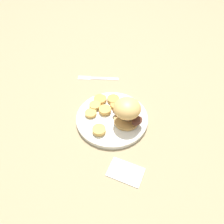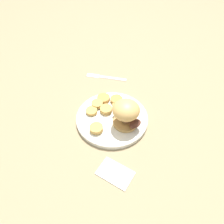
# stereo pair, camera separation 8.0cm
# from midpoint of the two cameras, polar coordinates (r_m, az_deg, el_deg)

# --- Properties ---
(ground_plane) EXTENTS (4.00, 4.00, 0.00)m
(ground_plane) POSITION_cam_midpoint_polar(r_m,az_deg,el_deg) (0.83, -2.75, -2.18)
(ground_plane) COLOR #937F5B
(dinner_plate) EXTENTS (0.27, 0.27, 0.02)m
(dinner_plate) POSITION_cam_midpoint_polar(r_m,az_deg,el_deg) (0.82, -2.77, -1.71)
(dinner_plate) COLOR white
(dinner_plate) RESTS_ON ground_plane
(sandwich) EXTENTS (0.10, 0.13, 0.10)m
(sandwich) POSITION_cam_midpoint_polar(r_m,az_deg,el_deg) (0.75, 1.00, 0.15)
(sandwich) COLOR tan
(sandwich) RESTS_ON dinner_plate
(potato_round_0) EXTENTS (0.05, 0.05, 0.02)m
(potato_round_0) POSITION_cam_midpoint_polar(r_m,az_deg,el_deg) (0.77, -6.39, -4.89)
(potato_round_0) COLOR tan
(potato_round_0) RESTS_ON dinner_plate
(potato_round_1) EXTENTS (0.04, 0.04, 0.01)m
(potato_round_1) POSITION_cam_midpoint_polar(r_m,az_deg,el_deg) (0.82, -8.34, -0.49)
(potato_round_1) COLOR tan
(potato_round_1) RESTS_ON dinner_plate
(potato_round_2) EXTENTS (0.05, 0.05, 0.01)m
(potato_round_2) POSITION_cam_midpoint_polar(r_m,az_deg,el_deg) (0.87, -2.29, 3.19)
(potato_round_2) COLOR #BC8942
(potato_round_2) RESTS_ON dinner_plate
(potato_round_3) EXTENTS (0.04, 0.04, 0.02)m
(potato_round_3) POSITION_cam_midpoint_polar(r_m,az_deg,el_deg) (0.85, -7.15, 1.51)
(potato_round_3) COLOR tan
(potato_round_3) RESTS_ON dinner_plate
(potato_round_4) EXTENTS (0.05, 0.05, 0.02)m
(potato_round_4) POSITION_cam_midpoint_polar(r_m,az_deg,el_deg) (0.83, -4.66, 0.31)
(potato_round_4) COLOR tan
(potato_round_4) RESTS_ON dinner_plate
(potato_round_5) EXTENTS (0.05, 0.05, 0.01)m
(potato_round_5) POSITION_cam_midpoint_polar(r_m,az_deg,el_deg) (0.87, -5.73, 3.19)
(potato_round_5) COLOR #BC8942
(potato_round_5) RESTS_ON dinner_plate
(potato_round_6) EXTENTS (0.05, 0.05, 0.01)m
(potato_round_6) POSITION_cam_midpoint_polar(r_m,az_deg,el_deg) (0.85, -1.29, 1.78)
(potato_round_6) COLOR #BC8942
(potato_round_6) RESTS_ON dinner_plate
(fork) EXTENTS (0.13, 0.16, 0.00)m
(fork) POSITION_cam_midpoint_polar(r_m,az_deg,el_deg) (1.01, -6.11, 8.70)
(fork) COLOR silver
(fork) RESTS_ON ground_plane
(napkin) EXTENTS (0.10, 0.13, 0.01)m
(napkin) POSITION_cam_midpoint_polar(r_m,az_deg,el_deg) (0.70, 0.24, -15.56)
(napkin) COLOR white
(napkin) RESTS_ON ground_plane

